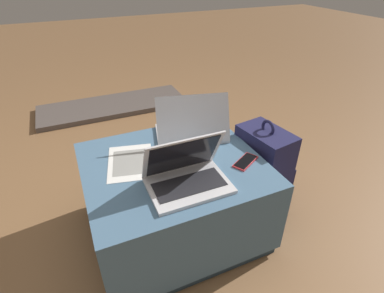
{
  "coord_description": "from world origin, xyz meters",
  "views": [
    {
      "loc": [
        -0.38,
        -1.09,
        1.26
      ],
      "look_at": [
        0.09,
        -0.02,
        0.52
      ],
      "focal_mm": 28.0,
      "sensor_mm": 36.0,
      "label": 1
    }
  ],
  "objects_px": {
    "backpack": "(263,171)",
    "paper_sheet": "(131,162)",
    "laptop_near": "(186,175)",
    "cell_phone": "(245,161)",
    "laptop_far": "(192,128)"
  },
  "relations": [
    {
      "from": "laptop_near",
      "to": "paper_sheet",
      "type": "distance_m",
      "value": 0.31
    },
    {
      "from": "backpack",
      "to": "paper_sheet",
      "type": "distance_m",
      "value": 0.75
    },
    {
      "from": "backpack",
      "to": "paper_sheet",
      "type": "relative_size",
      "value": 1.68
    },
    {
      "from": "cell_phone",
      "to": "laptop_near",
      "type": "bearing_deg",
      "value": -113.23
    },
    {
      "from": "cell_phone",
      "to": "paper_sheet",
      "type": "xyz_separation_m",
      "value": [
        -0.5,
        0.22,
        -0.0
      ]
    },
    {
      "from": "laptop_far",
      "to": "cell_phone",
      "type": "xyz_separation_m",
      "value": [
        0.14,
        -0.32,
        -0.05
      ]
    },
    {
      "from": "laptop_near",
      "to": "cell_phone",
      "type": "distance_m",
      "value": 0.33
    },
    {
      "from": "laptop_near",
      "to": "backpack",
      "type": "distance_m",
      "value": 0.61
    },
    {
      "from": "laptop_far",
      "to": "cell_phone",
      "type": "bearing_deg",
      "value": 127.19
    },
    {
      "from": "laptop_near",
      "to": "cell_phone",
      "type": "xyz_separation_m",
      "value": [
        0.32,
        0.03,
        -0.04
      ]
    },
    {
      "from": "backpack",
      "to": "paper_sheet",
      "type": "xyz_separation_m",
      "value": [
        -0.71,
        0.1,
        0.2
      ]
    },
    {
      "from": "cell_phone",
      "to": "paper_sheet",
      "type": "height_order",
      "value": "cell_phone"
    },
    {
      "from": "laptop_near",
      "to": "laptop_far",
      "type": "distance_m",
      "value": 0.4
    },
    {
      "from": "laptop_far",
      "to": "paper_sheet",
      "type": "height_order",
      "value": "laptop_far"
    },
    {
      "from": "laptop_near",
      "to": "laptop_far",
      "type": "bearing_deg",
      "value": 62.99
    }
  ]
}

